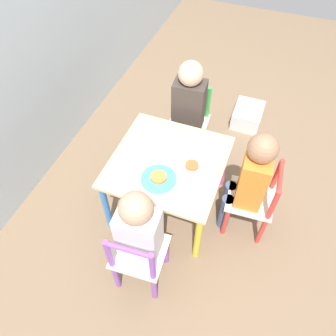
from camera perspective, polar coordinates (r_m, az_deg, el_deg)
name	(u,v)px	position (r m, az deg, el deg)	size (l,w,h in m)	color
ground_plane	(168,203)	(2.18, 0.00, -6.15)	(6.00, 6.00, 0.00)	#7F664C
kids_table	(168,167)	(1.88, 0.00, 0.16)	(0.62, 0.62, 0.43)	beige
chair_purple	(139,257)	(1.72, -5.14, -15.22)	(0.28, 0.28, 0.52)	silver
chair_red	(254,201)	(1.95, 14.75, -5.51)	(0.28, 0.28, 0.52)	silver
chair_green	(189,123)	(2.31, 3.67, 7.77)	(0.28, 0.28, 0.52)	silver
child_left	(141,230)	(1.59, -4.81, -10.71)	(0.22, 0.21, 0.73)	#4C608E
child_front	(250,178)	(1.79, 14.05, -1.68)	(0.21, 0.21, 0.76)	#4C608E
child_right	(188,107)	(2.14, 3.53, 10.58)	(0.22, 0.21, 0.77)	#4C608E
plate_left	(159,178)	(1.75, -1.64, -1.80)	(0.19, 0.19, 0.03)	#4C9EE0
plate_front	(192,167)	(1.80, 4.19, 0.26)	(0.16, 0.16, 0.03)	white
storage_bin	(248,115)	(2.72, 13.68, 8.89)	(0.27, 0.22, 0.14)	silver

